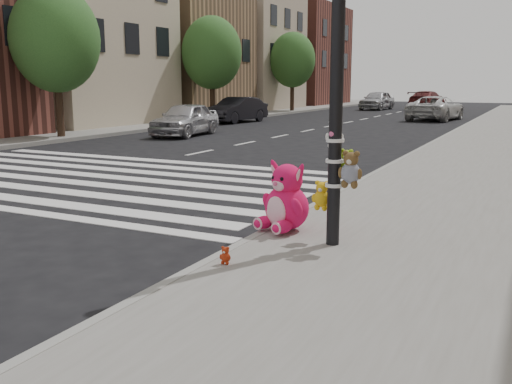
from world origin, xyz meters
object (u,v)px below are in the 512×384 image
Objects in this scene: car_white_near at (436,108)px; signal_pole at (338,112)px; red_teddy at (225,255)px; pink_bunny at (285,202)px; car_silver_far at (185,119)px; car_dark_far at (237,110)px.

signal_pole is at bearing 103.18° from car_white_near.
car_white_near reaches higher than red_teddy.
car_silver_far reaches higher than pink_bunny.
car_silver_far is 0.80× the size of car_white_near.
red_teddy is 0.05× the size of car_silver_far.
pink_bunny is 15.79m from car_silver_far.
car_dark_far is 0.84× the size of car_white_near.
red_teddy is (0.01, -1.67, -0.29)m from pink_bunny.
red_teddy is 28.45m from car_white_near.
red_teddy is at bearing -55.64° from car_dark_far.
signal_pole is at bearing -52.42° from car_dark_far.
car_dark_far is at bearing 115.12° from red_teddy.
car_white_near reaches higher than pink_bunny.
car_dark_far reaches higher than red_teddy.
signal_pole is at bearing 54.89° from red_teddy.
car_white_near reaches higher than car_dark_far.
signal_pole reaches higher than pink_bunny.
car_silver_far is at bearing 148.14° from pink_bunny.
pink_bunny reaches higher than red_teddy.
car_dark_far is (-12.42, 20.37, -1.11)m from signal_pole.
car_white_near reaches higher than car_silver_far.
car_white_near is (-3.24, 27.03, -1.10)m from signal_pole.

